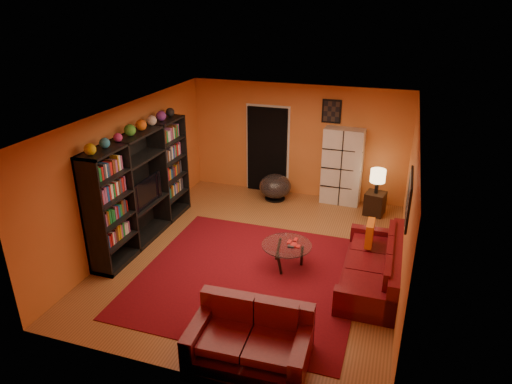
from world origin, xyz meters
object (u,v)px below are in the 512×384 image
(entertainment_unit, at_px, (142,187))
(sofa, at_px, (377,267))
(bowl_chair, at_px, (275,186))
(tv, at_px, (143,191))
(coffee_table, at_px, (287,247))
(storage_cabinet, at_px, (342,167))
(loveseat, at_px, (251,336))
(side_table, at_px, (375,203))
(table_lamp, at_px, (378,176))

(entertainment_unit, height_order, sofa, entertainment_unit)
(sofa, distance_m, bowl_chair, 3.69)
(tv, distance_m, bowl_chair, 3.24)
(entertainment_unit, bearing_deg, tv, -51.70)
(sofa, relative_size, coffee_table, 2.59)
(tv, bearing_deg, sofa, -92.01)
(sofa, height_order, coffee_table, sofa)
(coffee_table, relative_size, storage_cabinet, 0.50)
(tv, bearing_deg, bowl_chair, -35.99)
(coffee_table, bearing_deg, storage_cabinet, 81.05)
(entertainment_unit, distance_m, loveseat, 3.92)
(coffee_table, height_order, side_table, side_table)
(storage_cabinet, relative_size, table_lamp, 3.28)
(entertainment_unit, distance_m, coffee_table, 2.98)
(storage_cabinet, bearing_deg, sofa, -68.82)
(tv, distance_m, table_lamp, 4.81)
(coffee_table, distance_m, storage_cabinet, 3.09)
(coffee_table, xyz_separation_m, storage_cabinet, (0.48, 3.02, 0.48))
(coffee_table, bearing_deg, side_table, 64.04)
(coffee_table, xyz_separation_m, bowl_chair, (-0.98, 2.72, -0.07))
(tv, bearing_deg, entertainment_unit, 38.30)
(entertainment_unit, bearing_deg, sofa, -2.81)
(storage_cabinet, distance_m, bowl_chair, 1.59)
(bowl_chair, bearing_deg, sofa, -47.35)
(entertainment_unit, distance_m, bowl_chair, 3.23)
(table_lamp, bearing_deg, entertainment_unit, -150.01)
(loveseat, relative_size, bowl_chair, 2.16)
(side_table, bearing_deg, storage_cabinet, 154.06)
(coffee_table, height_order, bowl_chair, bowl_chair)
(tv, relative_size, side_table, 1.87)
(loveseat, bearing_deg, storage_cabinet, -6.51)
(bowl_chair, distance_m, side_table, 2.27)
(entertainment_unit, relative_size, table_lamp, 5.66)
(tv, relative_size, sofa, 0.42)
(storage_cabinet, bearing_deg, entertainment_unit, -138.19)
(entertainment_unit, bearing_deg, bowl_chair, 52.60)
(coffee_table, bearing_deg, entertainment_unit, 175.64)
(entertainment_unit, xyz_separation_m, coffee_table, (2.89, -0.22, -0.66))
(tv, relative_size, loveseat, 0.59)
(tv, xyz_separation_m, sofa, (4.36, -0.15, -0.70))
(loveseat, distance_m, bowl_chair, 5.03)
(sofa, relative_size, side_table, 4.47)
(loveseat, bearing_deg, table_lamp, -16.13)
(sofa, xyz_separation_m, loveseat, (-1.43, -2.20, -0.00))
(tv, distance_m, side_table, 4.86)
(table_lamp, bearing_deg, coffee_table, -115.96)
(side_table, bearing_deg, entertainment_unit, -150.01)
(sofa, bearing_deg, entertainment_unit, 176.87)
(entertainment_unit, distance_m, side_table, 4.88)
(tv, xyz_separation_m, side_table, (4.12, 2.47, -0.74))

